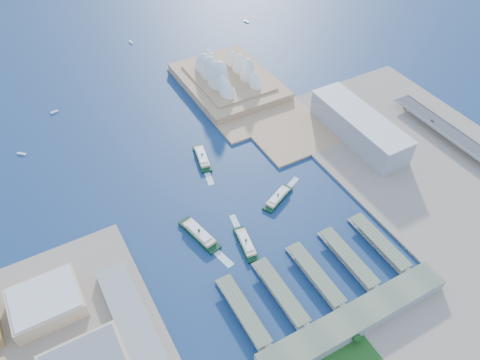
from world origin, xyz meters
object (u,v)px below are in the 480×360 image
toaster_building (359,127)px  ferry_c (246,242)px  opera_house (228,67)px  ferry_b (202,156)px  ferry_d (278,197)px  car_c (433,121)px  ferry_a (199,233)px

toaster_building → ferry_c: (-221.45, -84.58, -15.81)m
opera_house → ferry_b: bearing=-129.4°
ferry_c → ferry_d: size_ratio=1.01×
toaster_building → car_c: (101.00, -34.72, -4.96)m
car_c → ferry_a: bearing=-177.8°
ferry_b → toaster_building: bearing=-5.0°
toaster_building → car_c: size_ratio=32.51×
ferry_d → ferry_c: bearing=95.5°
opera_house → ferry_b: (-111.67, -136.08, -26.99)m
ferry_b → ferry_c: (-19.79, -148.50, -0.32)m
ferry_a → ferry_b: bearing=50.1°
ferry_c → opera_house: bearing=-105.5°
toaster_building → ferry_c: bearing=-159.1°
ferry_b → opera_house: bearing=63.2°
ferry_a → ferry_b: 126.76m
ferry_a → ferry_b: ferry_a is taller
ferry_b → car_c: 318.51m
opera_house → car_c: (191.00, -234.72, -16.46)m
car_c → opera_house: bearing=129.1°
ferry_b → ferry_d: size_ratio=1.08×
ferry_a → car_c: (360.87, 13.96, 10.05)m
ferry_b → ferry_c: 149.81m
opera_house → ferry_c: opera_house is taller
opera_house → toaster_building: bearing=-65.8°
ferry_b → ferry_a: bearing=-104.8°
ferry_a → ferry_d: bearing=-10.0°
opera_house → toaster_building: 219.62m
toaster_building → ferry_a: size_ratio=2.67×
ferry_c → car_c: 326.47m
ferry_d → car_c: (255.81, 9.28, 10.92)m
ferry_a → car_c: size_ratio=12.19×
opera_house → ferry_c: 314.66m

